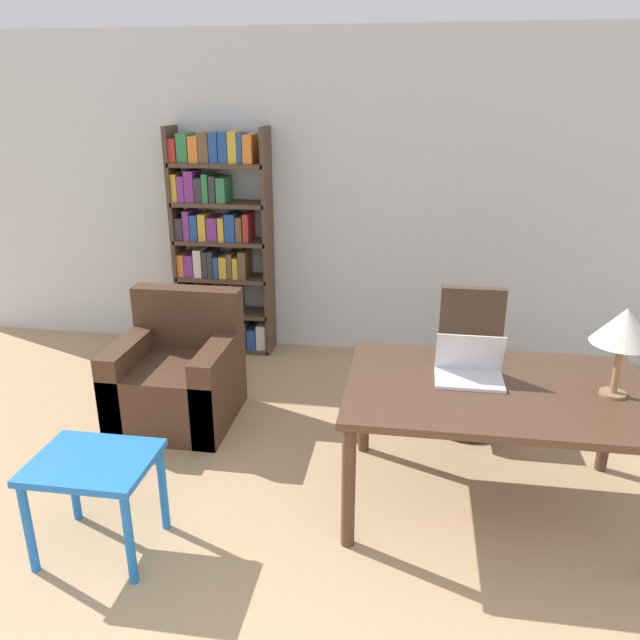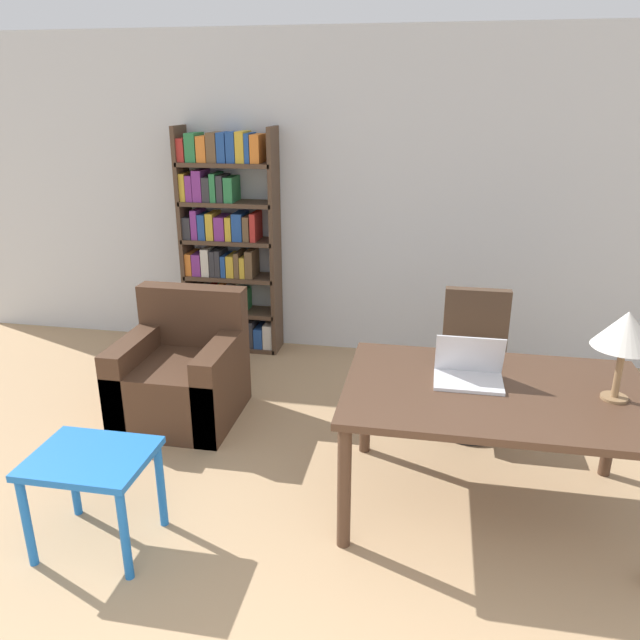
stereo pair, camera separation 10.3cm
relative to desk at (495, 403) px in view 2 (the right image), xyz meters
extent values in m
cube|color=silver|center=(-0.75, 2.20, 0.70)|extent=(8.00, 0.06, 2.70)
cube|color=#4C3323|center=(0.00, 0.00, 0.06)|extent=(1.59, 1.04, 0.04)
cylinder|color=#4C3323|center=(-0.74, -0.46, -0.30)|extent=(0.07, 0.07, 0.69)
cylinder|color=#4C3323|center=(-0.74, 0.46, -0.30)|extent=(0.07, 0.07, 0.69)
cylinder|color=#4C3323|center=(0.74, 0.46, -0.30)|extent=(0.07, 0.07, 0.69)
cube|color=silver|center=(-0.15, 0.05, 0.09)|extent=(0.36, 0.25, 0.02)
cube|color=silver|center=(-0.15, 0.13, 0.22)|extent=(0.36, 0.10, 0.24)
cube|color=navy|center=(-0.15, 0.13, 0.22)|extent=(0.33, 0.09, 0.21)
cylinder|color=olive|center=(0.58, 0.00, 0.09)|extent=(0.13, 0.13, 0.01)
cylinder|color=olive|center=(0.58, 0.00, 0.23)|extent=(0.04, 0.04, 0.27)
cone|color=silver|center=(0.58, 0.00, 0.46)|extent=(0.31, 0.31, 0.18)
cylinder|color=black|center=(-0.05, 0.91, -0.63)|extent=(0.56, 0.56, 0.04)
cylinder|color=#262626|center=(-0.05, 0.91, -0.44)|extent=(0.06, 0.06, 0.33)
cube|color=#4C3828|center=(-0.05, 0.91, -0.23)|extent=(0.46, 0.46, 0.10)
cube|color=#4C3828|center=(-0.05, 1.11, 0.06)|extent=(0.44, 0.08, 0.47)
cube|color=blue|center=(-1.97, -0.68, -0.14)|extent=(0.58, 0.47, 0.04)
cylinder|color=blue|center=(-2.22, -0.88, -0.40)|extent=(0.04, 0.04, 0.49)
cylinder|color=blue|center=(-1.71, -0.88, -0.40)|extent=(0.04, 0.04, 0.49)
cylinder|color=blue|center=(-2.22, -0.48, -0.40)|extent=(0.04, 0.04, 0.49)
cylinder|color=blue|center=(-1.71, -0.48, -0.40)|extent=(0.04, 0.04, 0.49)
cube|color=#472D1E|center=(-2.07, 0.66, -0.43)|extent=(0.79, 0.79, 0.45)
cube|color=#472D1E|center=(-2.07, 0.98, 0.02)|extent=(0.79, 0.16, 0.44)
cube|color=#472D1E|center=(-2.39, 0.66, -0.35)|extent=(0.16, 0.79, 0.60)
cube|color=#472D1E|center=(-1.76, 0.66, -0.35)|extent=(0.16, 0.79, 0.60)
cube|color=#4C3828|center=(-2.52, 2.01, 0.32)|extent=(0.04, 0.28, 1.95)
cube|color=#4C3828|center=(-1.71, 2.01, 0.32)|extent=(0.04, 0.28, 1.95)
cube|color=#4C3828|center=(-2.12, 2.01, -0.63)|extent=(0.81, 0.28, 0.04)
cube|color=#234C99|center=(-2.48, 2.01, -0.48)|extent=(0.04, 0.24, 0.26)
cube|color=gold|center=(-2.42, 2.01, -0.50)|extent=(0.07, 0.24, 0.22)
cube|color=#2D7F47|center=(-2.35, 2.01, -0.50)|extent=(0.06, 0.24, 0.23)
cube|color=#7F338C|center=(-2.29, 2.01, -0.51)|extent=(0.06, 0.24, 0.21)
cube|color=gold|center=(-2.22, 2.01, -0.52)|extent=(0.08, 0.24, 0.19)
cube|color=gold|center=(-2.13, 2.01, -0.52)|extent=(0.09, 0.24, 0.18)
cube|color=orange|center=(-2.04, 2.01, -0.51)|extent=(0.07, 0.24, 0.20)
cube|color=#333338|center=(-1.95, 2.01, -0.49)|extent=(0.08, 0.24, 0.24)
cube|color=#234C99|center=(-1.87, 2.01, -0.52)|extent=(0.08, 0.24, 0.18)
cube|color=silver|center=(-1.78, 2.01, -0.50)|extent=(0.08, 0.24, 0.22)
cube|color=#4C3828|center=(-2.12, 2.01, -0.31)|extent=(0.81, 0.28, 0.04)
cube|color=brown|center=(-2.46, 2.01, -0.19)|extent=(0.09, 0.24, 0.20)
cube|color=silver|center=(-2.37, 2.01, -0.18)|extent=(0.07, 0.24, 0.22)
cube|color=#B72D28|center=(-2.31, 2.01, -0.18)|extent=(0.05, 0.24, 0.23)
cube|color=#2D7F47|center=(-2.25, 2.01, -0.18)|extent=(0.06, 0.24, 0.22)
cube|color=orange|center=(-2.19, 2.01, -0.16)|extent=(0.04, 0.24, 0.26)
cube|color=silver|center=(-2.12, 2.01, -0.17)|extent=(0.09, 0.24, 0.24)
cube|color=#2D7F47|center=(-2.02, 2.01, -0.19)|extent=(0.09, 0.24, 0.19)
cube|color=#4C3828|center=(-2.12, 2.01, 0.02)|extent=(0.81, 0.28, 0.04)
cube|color=orange|center=(-2.48, 2.01, 0.13)|extent=(0.06, 0.24, 0.19)
cube|color=#7F338C|center=(-2.40, 2.01, 0.13)|extent=(0.08, 0.24, 0.19)
cube|color=silver|center=(-2.32, 2.01, 0.16)|extent=(0.07, 0.24, 0.24)
cube|color=#333338|center=(-2.26, 2.01, 0.15)|extent=(0.05, 0.24, 0.23)
cube|color=#333338|center=(-2.21, 2.01, 0.15)|extent=(0.04, 0.24, 0.23)
cube|color=#234C99|center=(-2.16, 2.01, 0.13)|extent=(0.04, 0.24, 0.19)
cube|color=gold|center=(-2.10, 2.01, 0.13)|extent=(0.07, 0.24, 0.19)
cube|color=brown|center=(-2.04, 2.01, 0.14)|extent=(0.04, 0.24, 0.22)
cube|color=gold|center=(-1.99, 2.01, 0.13)|extent=(0.04, 0.24, 0.18)
cube|color=brown|center=(-1.93, 2.01, 0.15)|extent=(0.07, 0.24, 0.24)
cube|color=#4C3828|center=(-2.12, 2.01, 0.34)|extent=(0.81, 0.28, 0.04)
cube|color=#333338|center=(-2.47, 2.01, 0.45)|extent=(0.07, 0.24, 0.19)
cube|color=#7F338C|center=(-2.40, 2.01, 0.48)|extent=(0.06, 0.24, 0.25)
cube|color=#234C99|center=(-2.33, 2.01, 0.47)|extent=(0.06, 0.24, 0.22)
cube|color=gold|center=(-2.26, 2.01, 0.47)|extent=(0.06, 0.24, 0.23)
cube|color=#7F338C|center=(-2.17, 2.01, 0.46)|extent=(0.09, 0.24, 0.20)
cube|color=gold|center=(-2.10, 2.01, 0.46)|extent=(0.05, 0.24, 0.20)
cube|color=#234C99|center=(-2.02, 2.01, 0.48)|extent=(0.09, 0.24, 0.23)
cube|color=brown|center=(-1.94, 2.01, 0.46)|extent=(0.05, 0.24, 0.21)
cube|color=#B72D28|center=(-1.88, 2.01, 0.48)|extent=(0.05, 0.24, 0.24)
cube|color=#4C3828|center=(-2.12, 2.01, 0.67)|extent=(0.81, 0.28, 0.04)
cube|color=gold|center=(-2.48, 2.01, 0.80)|extent=(0.05, 0.24, 0.23)
cube|color=#7F338C|center=(-2.42, 2.01, 0.79)|extent=(0.06, 0.24, 0.21)
cube|color=#7F338C|center=(-2.35, 2.01, 0.81)|extent=(0.08, 0.24, 0.26)
cube|color=#333338|center=(-2.27, 2.01, 0.78)|extent=(0.06, 0.24, 0.20)
cube|color=#2D7F47|center=(-2.21, 2.01, 0.80)|extent=(0.05, 0.24, 0.24)
cube|color=#333338|center=(-2.15, 2.01, 0.79)|extent=(0.05, 0.24, 0.22)
cube|color=#2D7F47|center=(-2.08, 2.01, 0.79)|extent=(0.08, 0.24, 0.21)
cube|color=#4C3828|center=(-2.12, 2.01, 0.99)|extent=(0.81, 0.28, 0.04)
cube|color=#B72D28|center=(-2.47, 2.01, 1.10)|extent=(0.06, 0.24, 0.19)
cube|color=#2D7F47|center=(-2.39, 2.01, 1.12)|extent=(0.09, 0.24, 0.23)
cube|color=orange|center=(-2.29, 2.01, 1.11)|extent=(0.08, 0.24, 0.21)
cube|color=brown|center=(-2.21, 2.01, 1.13)|extent=(0.08, 0.24, 0.24)
cube|color=#234C99|center=(-2.12, 2.01, 1.13)|extent=(0.07, 0.24, 0.24)
cube|color=#234C99|center=(-2.04, 2.01, 1.13)|extent=(0.07, 0.24, 0.24)
cube|color=gold|center=(-1.96, 2.01, 1.13)|extent=(0.07, 0.24, 0.25)
cube|color=#234C99|center=(-1.90, 2.01, 1.12)|extent=(0.04, 0.24, 0.23)
cube|color=orange|center=(-1.84, 2.01, 1.12)|extent=(0.08, 0.24, 0.23)
camera|label=1|loc=(-0.47, -3.09, 1.54)|focal=35.00mm
camera|label=2|loc=(-0.37, -3.07, 1.54)|focal=35.00mm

